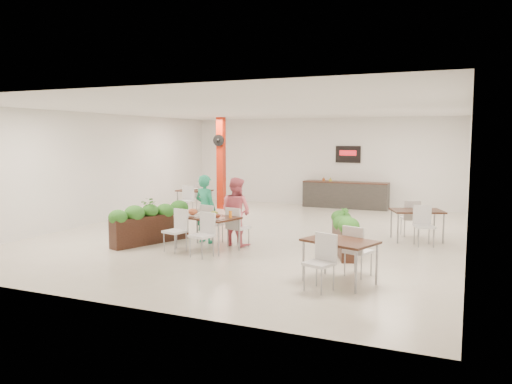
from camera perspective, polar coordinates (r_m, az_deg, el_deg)
ground at (r=13.05m, az=0.20°, el=-4.76°), size 12.00×12.00×0.00m
room_shell at (r=12.82m, az=0.20°, el=4.08°), size 10.10×12.10×3.22m
red_column at (r=17.53m, az=-4.02°, el=3.44°), size 0.40×0.41×3.20m
service_counter at (r=18.01m, az=10.17°, el=-0.25°), size 3.00×0.64×2.20m
main_table at (r=11.15m, az=-5.65°, el=-3.35°), size 1.58×1.87×0.92m
diner_man at (r=11.87m, az=-5.79°, el=-1.93°), size 0.67×0.52×1.62m
diner_woman at (r=11.51m, az=-2.30°, el=-2.25°), size 0.89×0.77×1.58m
planter_left at (r=12.02m, az=-11.98°, el=-3.29°), size 1.03×1.99×1.10m
planter_right at (r=10.91m, az=9.99°, el=-4.39°), size 0.92×1.79×0.98m
side_table_a at (r=16.82m, az=-7.04°, el=-0.21°), size 1.09×1.62×0.92m
side_table_b at (r=12.66m, az=17.92°, el=-2.51°), size 1.39×1.66×0.92m
side_table_c at (r=8.67m, az=9.57°, el=-6.26°), size 1.36×1.67×0.92m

